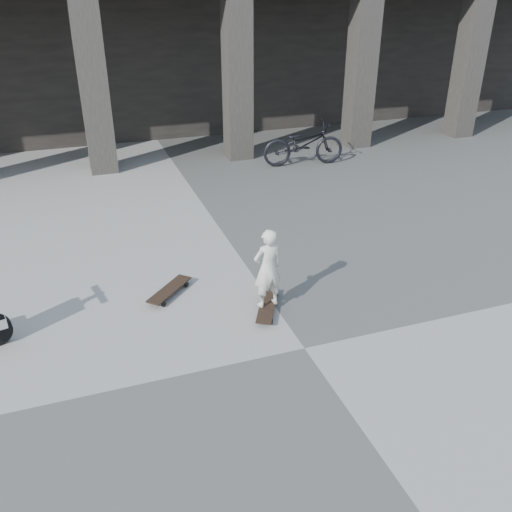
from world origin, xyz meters
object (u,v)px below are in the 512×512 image
object	(u,v)px
skateboard_spare	(169,290)
child	(268,268)
bicycle	(303,144)
longboard	(267,306)

from	to	relation	value
skateboard_spare	child	distance (m)	1.67
skateboard_spare	bicycle	size ratio (longest dim) A/B	0.38
longboard	child	bearing A→B (deg)	-146.10
skateboard_spare	child	bearing A→B (deg)	-80.70
child	bicycle	xyz separation A→B (m)	(3.31, 6.27, -0.14)
longboard	bicycle	bearing A→B (deg)	-1.04
skateboard_spare	bicycle	distance (m)	7.07
longboard	skateboard_spare	size ratio (longest dim) A/B	1.18
longboard	child	distance (m)	0.62
skateboard_spare	bicycle	world-z (taller)	bicycle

